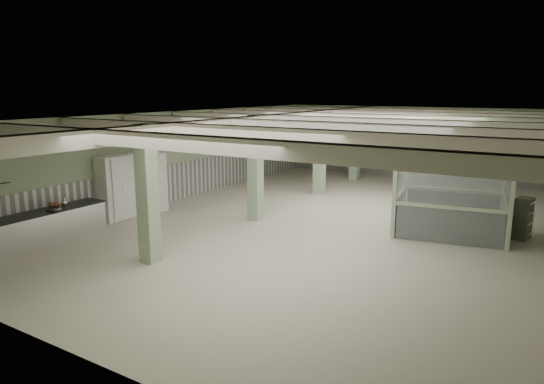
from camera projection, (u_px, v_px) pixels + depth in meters
The scene contains 28 objects.
floor at pixel (333, 223), 16.48m from camera, with size 20.00×20.00×0.00m, color beige.
ceiling at pixel (336, 116), 15.74m from camera, with size 14.00×20.00×0.02m, color silver.
wall_back at pixel (417, 143), 24.45m from camera, with size 14.00×0.02×3.60m, color #9CAE8B.
wall_front at pixel (76, 257), 7.77m from camera, with size 14.00×0.02×3.60m, color #9CAE8B.
wall_left at pixel (177, 156), 19.70m from camera, with size 0.02×20.00×3.60m, color #9CAE8B.
wainscot_left at pixel (178, 181), 19.90m from camera, with size 0.05×19.90×1.50m, color silver.
wainscot_back at pixel (415, 164), 24.64m from camera, with size 13.90×0.05×1.50m, color silver.
girder at pixel (271, 120), 17.06m from camera, with size 0.45×19.90×0.40m, color silver.
beam_a at pixel (178, 142), 9.52m from camera, with size 13.90×0.35×0.32m, color silver.
beam_b at pixel (250, 133), 11.61m from camera, with size 13.90×0.35×0.32m, color silver.
beam_c at pixel (299, 126), 13.69m from camera, with size 13.90×0.35×0.32m, color silver.
beam_d at pixel (336, 122), 15.78m from camera, with size 13.90×0.35×0.32m, color silver.
beam_e at pixel (364, 118), 17.86m from camera, with size 13.90×0.35×0.32m, color silver.
beam_f at pixel (386, 115), 19.94m from camera, with size 13.90×0.35×0.32m, color silver.
beam_g at pixel (404, 113), 22.03m from camera, with size 13.90×0.35×0.32m, color silver.
column_a at pixel (147, 195), 12.39m from camera, with size 0.42×0.42×3.60m, color #9DB794.
column_b at pixel (255, 168), 16.56m from camera, with size 0.42×0.42×3.60m, color #9DB794.
column_c at pixel (320, 153), 20.73m from camera, with size 0.42×0.42×3.60m, color #9DB794.
column_d at pixel (355, 144), 24.06m from camera, with size 0.42×0.42×3.60m, color #9DB794.
pendant_front at pixel (267, 150), 11.43m from camera, with size 0.44×0.44×0.22m, color #2D3C2E.
pendant_mid at pixel (356, 133), 16.01m from camera, with size 0.44×0.44×0.22m, color #2D3C2E.
pendant_back at pixel (401, 124), 20.18m from camera, with size 0.44×0.44×0.22m, color #2D3C2E.
prep_counter at pixel (23, 231), 13.90m from camera, with size 0.90×5.17×0.91m.
pitcher_far at pixel (64, 202), 14.94m from camera, with size 0.18×0.21×0.27m, color silver, non-canonical shape.
veg_colander at pixel (54, 206), 14.49m from camera, with size 0.50×0.50×0.23m, color #3C3C41, non-canonical shape.
walkin_cooler at pixel (130, 184), 17.24m from camera, with size 0.93×2.47×2.27m.
guard_booth at pixel (453, 175), 15.04m from camera, with size 3.85×3.41×2.76m.
filing_cabinet at pixel (523, 218), 14.58m from camera, with size 0.41×0.59×1.28m, color #5C5C4C.
Camera 1 is at (6.56, -14.64, 4.43)m, focal length 32.00 mm.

